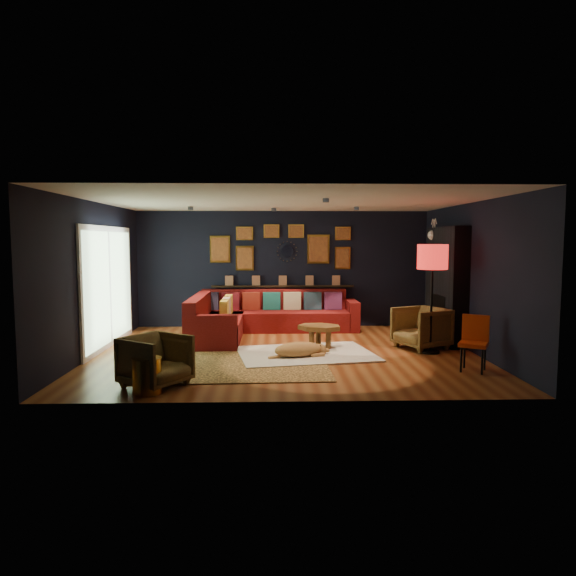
{
  "coord_description": "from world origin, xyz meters",
  "views": [
    {
      "loc": [
        -0.22,
        -8.79,
        1.94
      ],
      "look_at": [
        0.05,
        0.3,
        1.1
      ],
      "focal_mm": 32.0,
      "sensor_mm": 36.0,
      "label": 1
    }
  ],
  "objects_px": {
    "sectional": "(254,318)",
    "armchair_left": "(156,358)",
    "armchair_right": "(421,326)",
    "dog": "(298,347)",
    "orange_chair": "(474,338)",
    "floor_lamp": "(432,261)",
    "gold_stool": "(147,375)",
    "pouf": "(219,328)",
    "coffee_table": "(319,330)"
  },
  "relations": [
    {
      "from": "sectional",
      "to": "armchair_right",
      "type": "bearing_deg",
      "value": -26.73
    },
    {
      "from": "floor_lamp",
      "to": "orange_chair",
      "type": "bearing_deg",
      "value": -76.7
    },
    {
      "from": "gold_stool",
      "to": "pouf",
      "type": "bearing_deg",
      "value": 81.92
    },
    {
      "from": "sectional",
      "to": "orange_chair",
      "type": "bearing_deg",
      "value": -42.68
    },
    {
      "from": "orange_chair",
      "to": "coffee_table",
      "type": "bearing_deg",
      "value": 173.12
    },
    {
      "from": "coffee_table",
      "to": "orange_chair",
      "type": "height_order",
      "value": "orange_chair"
    },
    {
      "from": "coffee_table",
      "to": "dog",
      "type": "height_order",
      "value": "coffee_table"
    },
    {
      "from": "armchair_left",
      "to": "dog",
      "type": "distance_m",
      "value": 2.56
    },
    {
      "from": "pouf",
      "to": "gold_stool",
      "type": "xyz_separation_m",
      "value": [
        -0.53,
        -3.71,
        0.03
      ]
    },
    {
      "from": "armchair_right",
      "to": "orange_chair",
      "type": "distance_m",
      "value": 1.63
    },
    {
      "from": "sectional",
      "to": "floor_lamp",
      "type": "height_order",
      "value": "floor_lamp"
    },
    {
      "from": "floor_lamp",
      "to": "sectional",
      "type": "bearing_deg",
      "value": 148.18
    },
    {
      "from": "sectional",
      "to": "armchair_left",
      "type": "bearing_deg",
      "value": -106.86
    },
    {
      "from": "coffee_table",
      "to": "orange_chair",
      "type": "bearing_deg",
      "value": -36.57
    },
    {
      "from": "pouf",
      "to": "floor_lamp",
      "type": "relative_size",
      "value": 0.27
    },
    {
      "from": "armchair_left",
      "to": "pouf",
      "type": "bearing_deg",
      "value": 26.64
    },
    {
      "from": "pouf",
      "to": "floor_lamp",
      "type": "height_order",
      "value": "floor_lamp"
    },
    {
      "from": "floor_lamp",
      "to": "gold_stool",
      "type": "bearing_deg",
      "value": -152.78
    },
    {
      "from": "pouf",
      "to": "gold_stool",
      "type": "height_order",
      "value": "gold_stool"
    },
    {
      "from": "armchair_left",
      "to": "floor_lamp",
      "type": "height_order",
      "value": "floor_lamp"
    },
    {
      "from": "armchair_right",
      "to": "floor_lamp",
      "type": "bearing_deg",
      "value": -18.72
    },
    {
      "from": "orange_chair",
      "to": "floor_lamp",
      "type": "relative_size",
      "value": 0.44
    },
    {
      "from": "coffee_table",
      "to": "armchair_left",
      "type": "relative_size",
      "value": 1.21
    },
    {
      "from": "sectional",
      "to": "armchair_right",
      "type": "distance_m",
      "value": 3.43
    },
    {
      "from": "sectional",
      "to": "armchair_right",
      "type": "relative_size",
      "value": 4.15
    },
    {
      "from": "armchair_left",
      "to": "armchair_right",
      "type": "distance_m",
      "value": 4.83
    },
    {
      "from": "armchair_left",
      "to": "gold_stool",
      "type": "distance_m",
      "value": 0.34
    },
    {
      "from": "pouf",
      "to": "gold_stool",
      "type": "relative_size",
      "value": 1.12
    },
    {
      "from": "sectional",
      "to": "gold_stool",
      "type": "distance_m",
      "value": 4.33
    },
    {
      "from": "orange_chair",
      "to": "floor_lamp",
      "type": "distance_m",
      "value": 1.66
    },
    {
      "from": "pouf",
      "to": "floor_lamp",
      "type": "xyz_separation_m",
      "value": [
        3.8,
        -1.49,
        1.39
      ]
    },
    {
      "from": "sectional",
      "to": "dog",
      "type": "bearing_deg",
      "value": -70.24
    },
    {
      "from": "armchair_left",
      "to": "floor_lamp",
      "type": "distance_m",
      "value": 4.85
    },
    {
      "from": "coffee_table",
      "to": "gold_stool",
      "type": "height_order",
      "value": "gold_stool"
    },
    {
      "from": "dog",
      "to": "orange_chair",
      "type": "bearing_deg",
      "value": -35.09
    },
    {
      "from": "armchair_right",
      "to": "orange_chair",
      "type": "relative_size",
      "value": 0.99
    },
    {
      "from": "armchair_left",
      "to": "armchair_right",
      "type": "bearing_deg",
      "value": -26.63
    },
    {
      "from": "sectional",
      "to": "coffee_table",
      "type": "xyz_separation_m",
      "value": [
        1.23,
        -1.52,
        0.02
      ]
    },
    {
      "from": "armchair_right",
      "to": "dog",
      "type": "distance_m",
      "value": 2.37
    },
    {
      "from": "gold_stool",
      "to": "floor_lamp",
      "type": "height_order",
      "value": "floor_lamp"
    },
    {
      "from": "coffee_table",
      "to": "armchair_right",
      "type": "relative_size",
      "value": 1.13
    },
    {
      "from": "armchair_right",
      "to": "pouf",
      "type": "bearing_deg",
      "value": -132.37
    },
    {
      "from": "orange_chair",
      "to": "floor_lamp",
      "type": "bearing_deg",
      "value": 133.0
    },
    {
      "from": "dog",
      "to": "armchair_right",
      "type": "bearing_deg",
      "value": 1.16
    },
    {
      "from": "gold_stool",
      "to": "floor_lamp",
      "type": "xyz_separation_m",
      "value": [
        4.33,
        2.23,
        1.36
      ]
    },
    {
      "from": "sectional",
      "to": "floor_lamp",
      "type": "xyz_separation_m",
      "value": [
        3.11,
        -1.93,
        1.27
      ]
    },
    {
      "from": "armchair_left",
      "to": "floor_lamp",
      "type": "xyz_separation_m",
      "value": [
        4.28,
        1.93,
        1.21
      ]
    },
    {
      "from": "sectional",
      "to": "dog",
      "type": "distance_m",
      "value": 2.39
    },
    {
      "from": "armchair_left",
      "to": "gold_stool",
      "type": "bearing_deg",
      "value": -153.62
    },
    {
      "from": "pouf",
      "to": "orange_chair",
      "type": "xyz_separation_m",
      "value": [
        4.08,
        -2.69,
        0.29
      ]
    }
  ]
}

